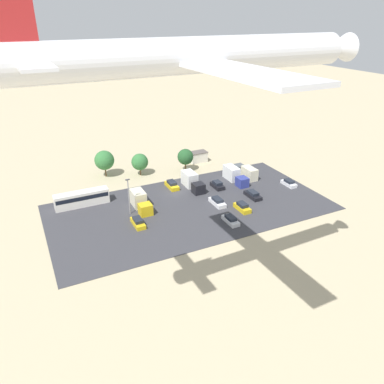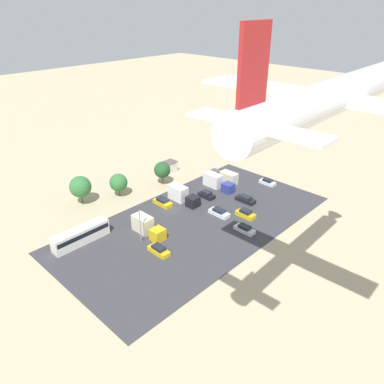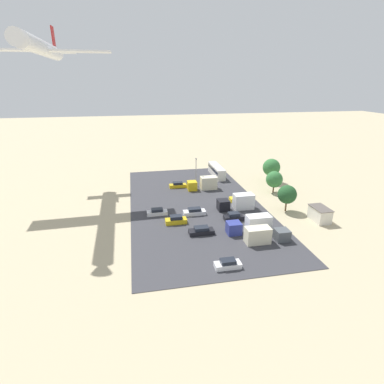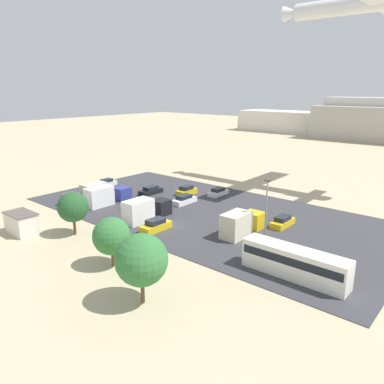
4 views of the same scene
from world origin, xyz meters
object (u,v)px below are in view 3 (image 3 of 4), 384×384
Objects in this scene: bus at (217,170)px; parked_truck_2 at (238,202)px; parked_car_4 at (176,220)px; parked_car_5 at (228,264)px; parked_truck_3 at (265,235)px; shed_building at (320,214)px; parked_car_1 at (234,217)px; parked_car_6 at (194,212)px; parked_car_7 at (157,212)px; parked_truck_1 at (204,184)px; parked_car_2 at (178,185)px; parked_car_0 at (201,231)px; parked_truck_0 at (251,225)px; parked_car_3 at (239,198)px; airplane at (42,48)px.

bus is 1.39× the size of parked_truck_2.
parked_car_4 is 1.05× the size of parked_car_5.
parked_truck_3 is at bearing -126.02° from parked_car_4.
shed_building is 1.19× the size of parked_car_1.
parked_car_6 is 8.08m from parked_car_7.
parked_car_5 is (-12.41, 23.73, -0.82)m from shed_building.
parked_car_4 is 0.55× the size of parked_truck_1.
parked_truck_3 is at bearing -161.43° from parked_car_2.
parked_car_2 is at bearing 0.84° from parked_car_0.
parked_car_4 is at bearing 86.26° from parked_car_1.
parked_car_7 is at bearing 56.26° from parked_truck_0.
parked_truck_2 is at bearing 96.41° from parked_car_6.
parked_car_3 is at bearing -24.71° from parked_truck_2.
parked_car_0 is 1.17× the size of parked_car_1.
parked_truck_1 is at bearing -14.42° from parked_car_0.
airplane is (27.45, 55.17, 32.63)m from shed_building.
parked_truck_1 is (9.99, 6.44, 0.85)m from parked_car_3.
parked_truck_0 is 0.24× the size of airplane.
parked_car_6 is (8.87, -0.49, 0.01)m from parked_car_0.
parked_truck_1 is (-10.89, 6.55, -0.18)m from bus.
parked_car_2 is 0.54× the size of parked_truck_0.
parked_car_3 is 11.92m from parked_truck_1.
parked_car_0 is at bearing -116.05° from parked_truck_3.
parked_car_5 is (-25.78, 11.11, -0.10)m from parked_car_3.
parked_truck_3 is (-10.53, -14.48, 0.65)m from parked_car_4.
parked_truck_3 is (-15.11, 0.28, -0.22)m from parked_truck_2.
parked_car_4 reaches higher than parked_car_0.
shed_building is 36.46m from bus.
shed_building is 15.87m from parked_truck_0.
parked_car_2 is at bearing 20.38° from parked_car_1.
parked_car_5 is 10.91m from parked_truck_3.
parked_truck_3 reaches higher than shed_building.
parked_truck_2 is 1.01× the size of parked_truck_3.
airplane is (28.41, 29.86, 33.42)m from parked_car_0.
parked_car_0 is 14.69m from parked_truck_2.
parked_car_6 reaches higher than parked_car_7.
parked_truck_1 reaches higher than parked_car_2.
bus is at bearing -9.01° from parked_car_1.
parked_car_0 is 12.74m from parked_car_7.
parked_truck_1 is (35.77, -4.67, 0.95)m from parked_car_5.
parked_car_1 is at bearing -165.75° from parked_truck_3.
parked_car_0 is at bearing 83.86° from parked_truck_0.
parked_car_1 is 0.85× the size of parked_car_6.
parked_car_3 is at bearing -61.99° from parked_car_4.
parked_truck_0 is at bearing 141.84° from airplane.
parked_car_3 is (9.69, -4.74, 0.02)m from parked_car_1.
parked_car_2 is 0.97× the size of parked_car_3.
parked_car_4 is 5.70m from parked_car_6.
parked_car_2 is at bearing 157.21° from parked_car_7.
parked_truck_0 is (-1.03, -9.56, 0.88)m from parked_car_0.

